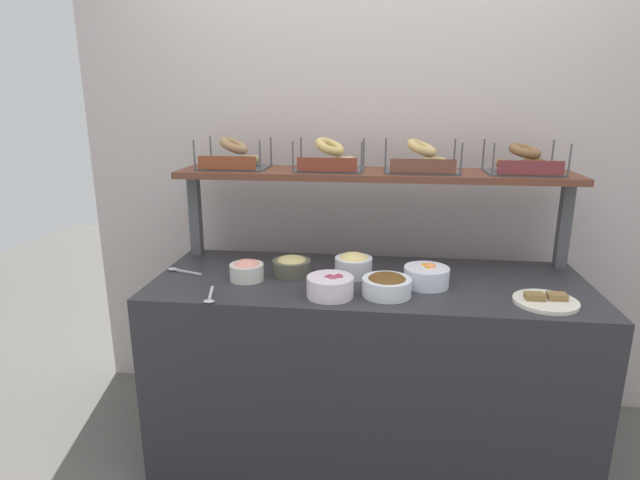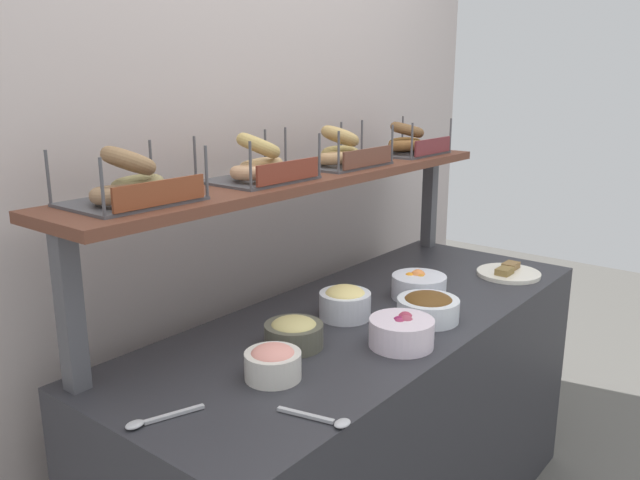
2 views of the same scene
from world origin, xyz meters
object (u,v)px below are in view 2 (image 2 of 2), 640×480
at_px(bowl_lox_spread, 273,362).
at_px(bagel_basket_cinnamon_raisin, 407,143).
at_px(bowl_fruit_salad, 419,286).
at_px(serving_spoon_by_edge, 153,420).
at_px(bowl_beet_salad, 402,332).
at_px(bagel_basket_plain, 259,165).
at_px(bagel_basket_sesame, 340,153).
at_px(bagel_basket_everything, 130,185).
at_px(bowl_hummus, 294,333).
at_px(bowl_egg_salad, 345,302).
at_px(bowl_chocolate_spread, 428,307).
at_px(serving_spoon_near_plate, 326,420).
at_px(serving_plate_white, 508,273).

xyz_separation_m(bowl_lox_spread, bagel_basket_cinnamon_raisin, (1.18, 0.34, 0.43)).
height_order(bowl_fruit_salad, serving_spoon_by_edge, bowl_fruit_salad).
relative_size(bowl_beet_salad, bagel_basket_cinnamon_raisin, 0.58).
bearing_deg(bowl_lox_spread, serving_spoon_by_edge, 169.31).
relative_size(bowl_lox_spread, bagel_basket_plain, 0.46).
height_order(bagel_basket_sesame, bagel_basket_cinnamon_raisin, bagel_basket_sesame).
bearing_deg(bagel_basket_everything, serving_spoon_by_edge, -123.06).
distance_m(bowl_hummus, serving_spoon_by_edge, 0.51).
relative_size(bowl_fruit_salad, bagel_basket_plain, 0.60).
relative_size(bagel_basket_everything, bagel_basket_sesame, 0.95).
height_order(bowl_lox_spread, bowl_egg_salad, bowl_egg_salad).
height_order(bowl_egg_salad, bowl_chocolate_spread, bowl_egg_salad).
height_order(serving_spoon_near_plate, bagel_basket_cinnamon_raisin, bagel_basket_cinnamon_raisin).
xyz_separation_m(bowl_egg_salad, bowl_fruit_salad, (0.31, -0.09, -0.01)).
relative_size(serving_plate_white, bagel_basket_cinnamon_raisin, 0.75).
relative_size(bowl_chocolate_spread, serving_spoon_by_edge, 1.11).
xyz_separation_m(serving_spoon_by_edge, bagel_basket_everything, (0.19, 0.29, 0.47)).
xyz_separation_m(bowl_fruit_salad, bagel_basket_sesame, (-0.03, 0.32, 0.43)).
bearing_deg(bowl_beet_salad, bagel_basket_plain, 96.85).
xyz_separation_m(bowl_lox_spread, bagel_basket_everything, (-0.14, 0.35, 0.43)).
bearing_deg(bagel_basket_cinnamon_raisin, serving_spoon_by_edge, -169.62).
relative_size(bowl_beet_salad, serving_plate_white, 0.77).
bearing_deg(bagel_basket_cinnamon_raisin, bowl_hummus, -165.89).
distance_m(serving_spoon_by_edge, bagel_basket_plain, 0.84).
distance_m(serving_spoon_near_plate, bagel_basket_everything, 0.75).
bearing_deg(bowl_chocolate_spread, serving_spoon_by_edge, 169.51).
xyz_separation_m(bowl_egg_salad, bagel_basket_sesame, (0.28, 0.23, 0.43)).
height_order(bowl_egg_salad, bowl_fruit_salad, bowl_egg_salad).
relative_size(bowl_chocolate_spread, bagel_basket_sesame, 0.59).
distance_m(bowl_lox_spread, serving_spoon_by_edge, 0.33).
height_order(bowl_beet_salad, serving_spoon_by_edge, bowl_beet_salad).
relative_size(bowl_fruit_salad, serving_spoon_by_edge, 1.06).
bearing_deg(serving_plate_white, bowl_hummus, 168.43).
distance_m(serving_plate_white, serving_spoon_by_edge, 1.53).
bearing_deg(bagel_basket_cinnamon_raisin, serving_plate_white, -88.08).
distance_m(bowl_egg_salad, serving_spoon_near_plate, 0.64).
bearing_deg(bowl_beet_salad, bowl_fruit_salad, 23.65).
relative_size(serving_spoon_by_edge, bagel_basket_everything, 0.56).
bearing_deg(bowl_fruit_salad, bowl_egg_salad, 164.21).
bearing_deg(bagel_basket_everything, serving_plate_white, -19.43).
bearing_deg(bagel_basket_plain, serving_plate_white, -27.70).
relative_size(bagel_basket_everything, bagel_basket_cinnamon_raisin, 0.99).
bearing_deg(bagel_basket_cinnamon_raisin, bagel_basket_everything, 179.50).
relative_size(bagel_basket_plain, bagel_basket_sesame, 0.95).
xyz_separation_m(bowl_egg_salad, bagel_basket_plain, (-0.13, 0.23, 0.43)).
relative_size(serving_spoon_near_plate, bagel_basket_cinnamon_raisin, 0.55).
xyz_separation_m(bowl_chocolate_spread, serving_spoon_near_plate, (-0.68, -0.13, -0.04)).
bearing_deg(bagel_basket_sesame, bowl_hummus, -155.20).
bearing_deg(bowl_lox_spread, bagel_basket_sesame, 24.99).
bearing_deg(bowl_chocolate_spread, bagel_basket_sesame, 72.91).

